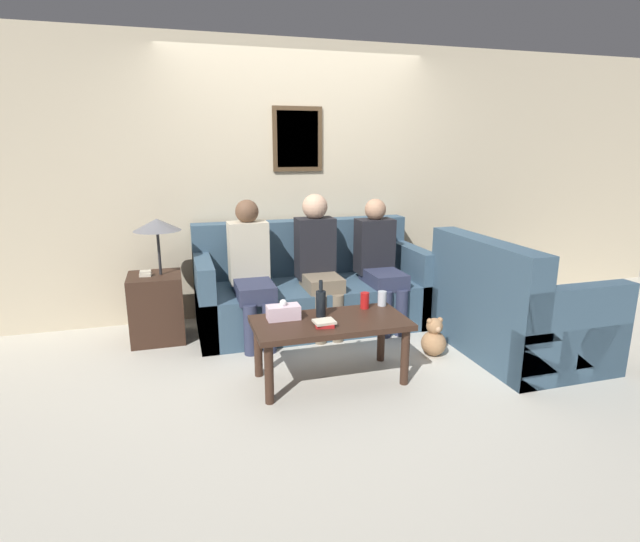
{
  "coord_description": "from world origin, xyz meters",
  "views": [
    {
      "loc": [
        -1.19,
        -3.78,
        1.64
      ],
      "look_at": [
        -0.09,
        -0.07,
        0.67
      ],
      "focal_mm": 28.0,
      "sensor_mm": 36.0,
      "label": 1
    }
  ],
  "objects_px": {
    "couch_side": "(513,314)",
    "drinking_glass": "(382,298)",
    "person_left": "(251,267)",
    "coffee_table": "(330,329)",
    "wine_bottle": "(321,303)",
    "person_right": "(379,259)",
    "couch_main": "(310,291)",
    "teddy_bear": "(434,339)",
    "person_middle": "(318,258)"
  },
  "relations": [
    {
      "from": "couch_side",
      "to": "drinking_glass",
      "type": "height_order",
      "value": "couch_side"
    },
    {
      "from": "drinking_glass",
      "to": "person_left",
      "type": "relative_size",
      "value": 0.09
    },
    {
      "from": "drinking_glass",
      "to": "person_left",
      "type": "distance_m",
      "value": 1.18
    },
    {
      "from": "couch_side",
      "to": "coffee_table",
      "type": "xyz_separation_m",
      "value": [
        -1.57,
        -0.07,
        0.07
      ]
    },
    {
      "from": "wine_bottle",
      "to": "person_left",
      "type": "distance_m",
      "value": 0.96
    },
    {
      "from": "couch_side",
      "to": "person_right",
      "type": "distance_m",
      "value": 1.25
    },
    {
      "from": "person_left",
      "to": "drinking_glass",
      "type": "bearing_deg",
      "value": -41.67
    },
    {
      "from": "drinking_glass",
      "to": "person_right",
      "type": "xyz_separation_m",
      "value": [
        0.31,
        0.8,
        0.11
      ]
    },
    {
      "from": "couch_main",
      "to": "teddy_bear",
      "type": "distance_m",
      "value": 1.27
    },
    {
      "from": "wine_bottle",
      "to": "person_left",
      "type": "xyz_separation_m",
      "value": [
        -0.36,
        0.89,
        0.08
      ]
    },
    {
      "from": "couch_main",
      "to": "person_left",
      "type": "bearing_deg",
      "value": -160.58
    },
    {
      "from": "teddy_bear",
      "to": "person_middle",
      "type": "bearing_deg",
      "value": 131.0
    },
    {
      "from": "coffee_table",
      "to": "person_left",
      "type": "bearing_deg",
      "value": 112.12
    },
    {
      "from": "coffee_table",
      "to": "drinking_glass",
      "type": "relative_size",
      "value": 9.66
    },
    {
      "from": "drinking_glass",
      "to": "coffee_table",
      "type": "bearing_deg",
      "value": -156.97
    },
    {
      "from": "coffee_table",
      "to": "drinking_glass",
      "type": "xyz_separation_m",
      "value": [
        0.48,
        0.2,
        0.12
      ]
    },
    {
      "from": "drinking_glass",
      "to": "teddy_bear",
      "type": "bearing_deg",
      "value": -2.86
    },
    {
      "from": "couch_side",
      "to": "person_right",
      "type": "height_order",
      "value": "person_right"
    },
    {
      "from": "couch_side",
      "to": "drinking_glass",
      "type": "xyz_separation_m",
      "value": [
        -1.09,
        0.13,
        0.19
      ]
    },
    {
      "from": "person_middle",
      "to": "wine_bottle",
      "type": "bearing_deg",
      "value": -105.1
    },
    {
      "from": "coffee_table",
      "to": "person_middle",
      "type": "distance_m",
      "value": 1.07
    },
    {
      "from": "couch_side",
      "to": "person_middle",
      "type": "distance_m",
      "value": 1.69
    },
    {
      "from": "person_middle",
      "to": "person_left",
      "type": "bearing_deg",
      "value": -177.26
    },
    {
      "from": "person_left",
      "to": "person_middle",
      "type": "xyz_separation_m",
      "value": [
        0.6,
        0.03,
        0.03
      ]
    },
    {
      "from": "couch_side",
      "to": "teddy_bear",
      "type": "xyz_separation_m",
      "value": [
        -0.64,
        0.11,
        -0.18
      ]
    },
    {
      "from": "person_right",
      "to": "teddy_bear",
      "type": "xyz_separation_m",
      "value": [
        0.14,
        -0.82,
        -0.49
      ]
    },
    {
      "from": "coffee_table",
      "to": "teddy_bear",
      "type": "distance_m",
      "value": 0.98
    },
    {
      "from": "teddy_bear",
      "to": "wine_bottle",
      "type": "bearing_deg",
      "value": -174.83
    },
    {
      "from": "couch_side",
      "to": "person_middle",
      "type": "bearing_deg",
      "value": 55.35
    },
    {
      "from": "coffee_table",
      "to": "wine_bottle",
      "type": "xyz_separation_m",
      "value": [
        -0.04,
        0.09,
        0.17
      ]
    },
    {
      "from": "couch_main",
      "to": "wine_bottle",
      "type": "bearing_deg",
      "value": -101.43
    },
    {
      "from": "coffee_table",
      "to": "person_right",
      "type": "bearing_deg",
      "value": 51.75
    },
    {
      "from": "couch_side",
      "to": "person_middle",
      "type": "xyz_separation_m",
      "value": [
        -1.36,
        0.94,
        0.34
      ]
    },
    {
      "from": "couch_side",
      "to": "wine_bottle",
      "type": "distance_m",
      "value": 1.63
    },
    {
      "from": "drinking_glass",
      "to": "couch_main",
      "type": "bearing_deg",
      "value": 106.88
    },
    {
      "from": "couch_main",
      "to": "person_middle",
      "type": "xyz_separation_m",
      "value": [
        0.03,
        -0.17,
        0.35
      ]
    },
    {
      "from": "drinking_glass",
      "to": "person_right",
      "type": "distance_m",
      "value": 0.87
    },
    {
      "from": "wine_bottle",
      "to": "person_right",
      "type": "relative_size",
      "value": 0.23
    },
    {
      "from": "couch_main",
      "to": "couch_side",
      "type": "distance_m",
      "value": 1.78
    },
    {
      "from": "drinking_glass",
      "to": "person_middle",
      "type": "distance_m",
      "value": 0.87
    },
    {
      "from": "person_left",
      "to": "person_right",
      "type": "xyz_separation_m",
      "value": [
        1.19,
        0.02,
        -0.01
      ]
    },
    {
      "from": "wine_bottle",
      "to": "drinking_glass",
      "type": "bearing_deg",
      "value": 11.99
    },
    {
      "from": "coffee_table",
      "to": "person_left",
      "type": "height_order",
      "value": "person_left"
    },
    {
      "from": "person_left",
      "to": "couch_main",
      "type": "bearing_deg",
      "value": 19.42
    },
    {
      "from": "couch_main",
      "to": "coffee_table",
      "type": "distance_m",
      "value": 1.2
    },
    {
      "from": "couch_side",
      "to": "drinking_glass",
      "type": "bearing_deg",
      "value": 83.12
    },
    {
      "from": "person_middle",
      "to": "coffee_table",
      "type": "bearing_deg",
      "value": -101.47
    },
    {
      "from": "wine_bottle",
      "to": "drinking_glass",
      "type": "relative_size",
      "value": 2.39
    },
    {
      "from": "wine_bottle",
      "to": "person_left",
      "type": "height_order",
      "value": "person_left"
    },
    {
      "from": "drinking_glass",
      "to": "wine_bottle",
      "type": "bearing_deg",
      "value": -168.01
    }
  ]
}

